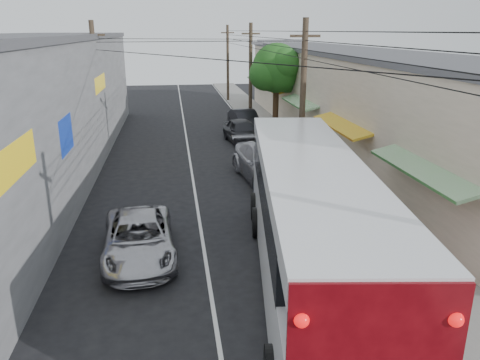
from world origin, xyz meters
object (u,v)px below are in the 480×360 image
at_px(jeepney, 139,238).
at_px(parked_car_mid, 243,131).
at_px(coach_bus, 308,219).
at_px(parked_suv, 267,164).
at_px(pedestrian_far, 314,170).
at_px(parked_car_far, 245,120).
at_px(pedestrian_near, 345,187).

distance_m(jeepney, parked_car_mid, 17.44).
height_order(coach_bus, parked_car_mid, coach_bus).
relative_size(parked_suv, parked_car_mid, 1.33).
bearing_deg(pedestrian_far, coach_bus, 67.16).
height_order(jeepney, parked_car_far, parked_car_far).
bearing_deg(coach_bus, jeepney, 164.31).
height_order(parked_car_far, pedestrian_far, pedestrian_far).
relative_size(jeepney, parked_car_far, 1.05).
bearing_deg(coach_bus, pedestrian_near, 67.98).
xyz_separation_m(parked_suv, parked_car_far, (0.80, 12.84, -0.13)).
relative_size(coach_bus, parked_car_mid, 2.87).
distance_m(parked_car_far, pedestrian_near, 16.87).
relative_size(parked_suv, parked_car_far, 1.32).
distance_m(coach_bus, parked_suv, 10.14).
xyz_separation_m(coach_bus, parked_car_mid, (0.78, 18.64, -1.21)).
bearing_deg(jeepney, pedestrian_near, 20.11).
height_order(jeepney, parked_suv, parked_suv).
relative_size(pedestrian_near, pedestrian_far, 0.84).
xyz_separation_m(coach_bus, parked_car_far, (1.58, 22.89, -1.23)).
xyz_separation_m(parked_car_far, pedestrian_far, (1.15, -14.60, 0.20)).
xyz_separation_m(parked_suv, parked_car_mid, (0.00, 8.59, -0.11)).
bearing_deg(pedestrian_far, parked_suv, -46.69).
distance_m(coach_bus, jeepney, 5.85).
height_order(jeepney, parked_car_mid, parked_car_mid).
distance_m(parked_car_mid, pedestrian_far, 10.53).
height_order(parked_suv, pedestrian_far, pedestrian_far).
bearing_deg(parked_car_far, pedestrian_near, -89.96).
bearing_deg(parked_car_mid, coach_bus, -99.96).
relative_size(parked_car_mid, parked_car_far, 1.00).
bearing_deg(jeepney, parked_car_far, 67.96).
bearing_deg(pedestrian_far, pedestrian_near, 105.21).
height_order(parked_suv, parked_car_far, parked_suv).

